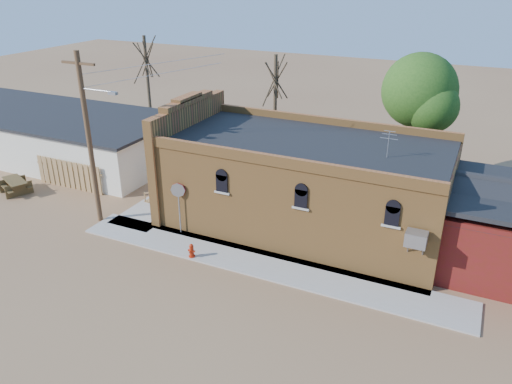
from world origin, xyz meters
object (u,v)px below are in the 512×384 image
at_px(brick_bar, 300,183).
at_px(fire_hydrant, 191,250).
at_px(stop_sign, 178,195).
at_px(trash_barrel, 185,194).
at_px(utility_pole, 89,136).
at_px(picnic_table, 15,184).

height_order(brick_bar, fire_hydrant, brick_bar).
relative_size(stop_sign, trash_barrel, 3.52).
bearing_deg(stop_sign, brick_bar, 40.80).
distance_m(utility_pole, fire_hydrant, 7.92).
bearing_deg(trash_barrel, fire_hydrant, -54.97).
bearing_deg(stop_sign, picnic_table, -175.71).
height_order(stop_sign, trash_barrel, stop_sign).
distance_m(fire_hydrant, picnic_table, 13.79).
bearing_deg(fire_hydrant, picnic_table, 147.56).
bearing_deg(picnic_table, stop_sign, 23.43).
bearing_deg(fire_hydrant, trash_barrel, 100.43).
bearing_deg(utility_pole, picnic_table, 174.59).
relative_size(utility_pole, stop_sign, 3.27).
height_order(stop_sign, picnic_table, stop_sign).
bearing_deg(brick_bar, fire_hydrant, -120.81).
xyz_separation_m(fire_hydrant, stop_sign, (-1.78, 1.80, 1.78)).
bearing_deg(stop_sign, fire_hydrant, -40.70).
xyz_separation_m(utility_pole, picnic_table, (-7.15, 0.68, -4.22)).
relative_size(brick_bar, stop_sign, 5.96).
bearing_deg(trash_barrel, stop_sign, -61.18).
bearing_deg(fire_hydrant, stop_sign, 110.03).
xyz_separation_m(stop_sign, picnic_table, (-11.88, 0.08, -1.64)).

